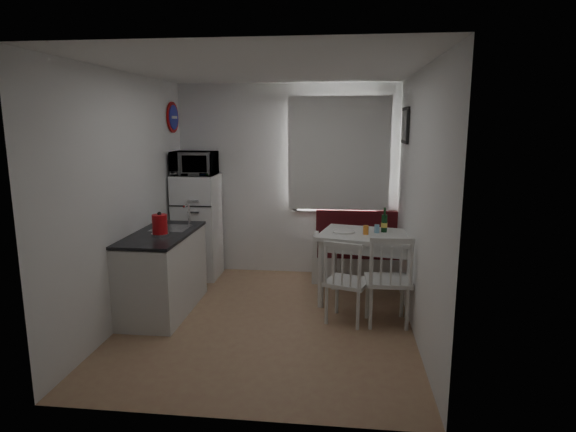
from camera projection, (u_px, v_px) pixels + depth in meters
The scene contains 22 objects.
floor at pixel (268, 321), 5.14m from camera, with size 3.00×3.50×0.02m, color #A47457.
ceiling at pixel (266, 68), 4.65m from camera, with size 3.00×3.50×0.02m, color white.
wall_back at pixel (287, 180), 6.60m from camera, with size 3.00×0.02×2.60m, color white.
wall_front at pixel (226, 243), 3.19m from camera, with size 3.00×0.02×2.60m, color white.
wall_left at pixel (127, 198), 5.06m from camera, with size 0.02×3.50×2.60m, color white.
wall_right at pixel (418, 204), 4.73m from camera, with size 0.02×3.50×2.60m, color white.
window at pixel (339, 157), 6.43m from camera, with size 1.22×0.06×1.47m, color silver.
curtain at pixel (339, 154), 6.35m from camera, with size 1.35×0.02×1.50m, color white.
kitchen_counter at pixel (163, 272), 5.34m from camera, with size 0.62×1.32×1.16m.
wall_sign at pixel (173, 117), 6.31m from camera, with size 0.40×0.40×0.03m, color #1C28A9.
picture_frame at pixel (405, 125), 5.66m from camera, with size 0.04×0.52×0.42m, color black.
bench at pixel (361, 257), 6.44m from camera, with size 1.28×0.49×0.92m.
dining_table at pixel (370, 241), 5.53m from camera, with size 1.25×1.00×0.83m.
chair_left at pixel (348, 274), 4.94m from camera, with size 0.53×0.52×0.48m.
chair_right at pixel (389, 271), 4.88m from camera, with size 0.47×0.45×0.52m.
fridge at pixel (198, 226), 6.51m from camera, with size 0.56×0.56×1.40m, color white.
microwave at pixel (194, 163), 6.29m from camera, with size 0.56×0.38×0.31m, color white.
kettle at pixel (160, 224), 5.08m from camera, with size 0.19×0.19×0.25m, color red.
wine_bottle at pixel (384, 220), 5.56m from camera, with size 0.07×0.07×0.29m, color #12381A, non-canonical shape.
drinking_glass_orange at pixel (366, 230), 5.46m from camera, with size 0.06×0.06×0.10m, color orange.
drinking_glass_blue at pixel (377, 229), 5.54m from camera, with size 0.06×0.06×0.10m, color #7DB3D4.
plate at pixel (344, 232), 5.56m from camera, with size 0.25×0.25×0.02m, color white.
Camera 1 is at (0.76, -4.78, 2.09)m, focal length 30.00 mm.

